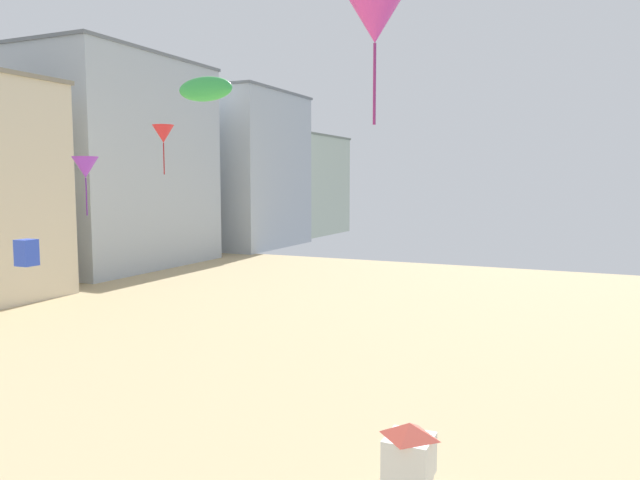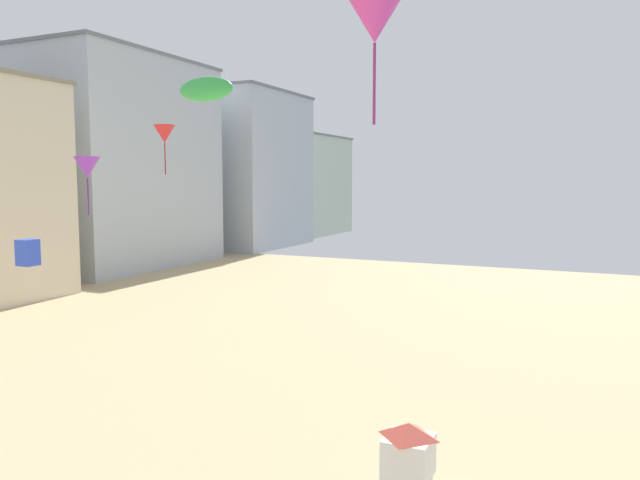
# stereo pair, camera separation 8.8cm
# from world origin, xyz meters

# --- Properties ---
(boardwalk_hotel_mid) EXTENTS (12.44, 18.85, 19.96)m
(boardwalk_hotel_mid) POSITION_xyz_m (-28.84, 46.15, 9.99)
(boardwalk_hotel_mid) COLOR #ADB7C1
(boardwalk_hotel_mid) RESTS_ON ground
(boardwalk_hotel_far) EXTENTS (15.76, 16.20, 19.21)m
(boardwalk_hotel_far) POSITION_xyz_m (-28.84, 66.83, 9.61)
(boardwalk_hotel_far) COLOR #ADB7C1
(boardwalk_hotel_far) RESTS_ON ground
(boardwalk_hotel_distant) EXTENTS (12.13, 16.48, 15.09)m
(boardwalk_hotel_distant) POSITION_xyz_m (-28.84, 85.24, 7.55)
(boardwalk_hotel_distant) COLOR #B7C6B2
(boardwalk_hotel_distant) RESTS_ON ground
(lifeguard_stand) EXTENTS (1.10, 1.10, 2.55)m
(lifeguard_stand) POSITION_xyz_m (10.01, 14.04, 1.84)
(lifeguard_stand) COLOR white
(lifeguard_stand) RESTS_ON ground
(kite_green_parafoil) EXTENTS (2.35, 0.65, 0.91)m
(kite_green_parafoil) POSITION_xyz_m (0.34, 19.71, 11.76)
(kite_green_parafoil) COLOR green
(kite_purple_delta) EXTENTS (1.45, 1.45, 3.29)m
(kite_purple_delta) POSITION_xyz_m (-12.13, 25.99, 9.06)
(kite_purple_delta) COLOR purple
(kite_magenta_delta) EXTENTS (1.54, 1.54, 3.51)m
(kite_magenta_delta) POSITION_xyz_m (8.08, 16.78, 12.79)
(kite_magenta_delta) COLOR #DB3D9E
(kite_red_delta) EXTENTS (1.04, 1.04, 2.36)m
(kite_red_delta) POSITION_xyz_m (-5.13, 24.04, 10.56)
(kite_red_delta) COLOR red
(kite_blue_box) EXTENTS (0.66, 0.66, 1.04)m
(kite_blue_box) POSITION_xyz_m (-6.48, 17.19, 5.52)
(kite_blue_box) COLOR blue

